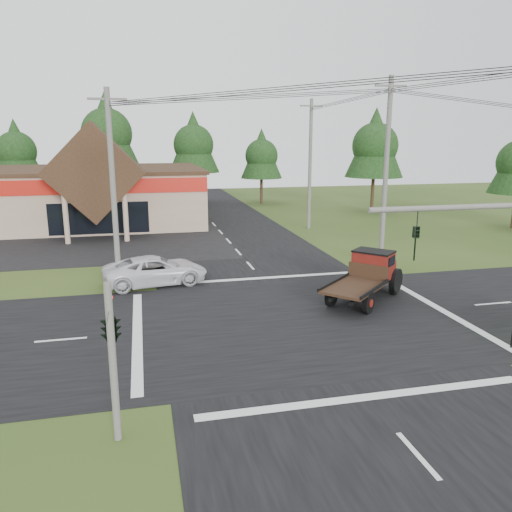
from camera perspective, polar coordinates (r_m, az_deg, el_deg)
name	(u,v)px	position (r m, az deg, el deg)	size (l,w,h in m)	color
ground	(298,320)	(22.50, 4.85, -7.35)	(120.00, 120.00, 0.00)	#2E4217
road_ns	(298,320)	(22.50, 4.85, -7.32)	(12.00, 120.00, 0.02)	black
road_ew	(298,320)	(22.50, 4.85, -7.32)	(120.00, 12.00, 0.02)	black
parking_apron	(41,247)	(40.50, -23.33, 0.96)	(28.00, 14.00, 0.02)	black
cvs_building	(40,195)	(50.68, -23.49, 6.40)	(30.40, 18.20, 9.19)	tan
traffic_signal_corner	(110,313)	(13.46, -16.36, -6.32)	(0.53, 2.48, 4.40)	#595651
utility_pole_nw	(113,187)	(28.16, -16.03, 7.64)	(2.00, 0.30, 10.50)	#595651
utility_pole_ne	(386,173)	(31.64, 14.61, 9.21)	(2.00, 0.30, 11.50)	#595651
utility_pole_n	(310,164)	(44.52, 6.19, 10.43)	(2.00, 0.30, 11.20)	#595651
tree_row_b	(16,149)	(63.46, -25.74, 10.93)	(5.60, 5.60, 10.10)	#332316
tree_row_c	(106,131)	(61.12, -16.72, 13.53)	(7.28, 7.28, 13.13)	#332316
tree_row_d	(194,143)	(62.36, -7.15, 12.72)	(6.16, 6.16, 11.11)	#332316
tree_row_e	(262,154)	(61.78, 0.63, 11.57)	(5.04, 5.04, 9.09)	#332316
tree_side_ne	(375,143)	(55.72, 13.46, 12.41)	(6.16, 6.16, 11.11)	#332316
antique_flatbed_truck	(364,277)	(25.29, 12.24, -2.42)	(2.19, 5.73, 2.40)	#51120B
white_pickup	(156,270)	(28.18, -11.40, -1.62)	(2.61, 5.67, 1.58)	silver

